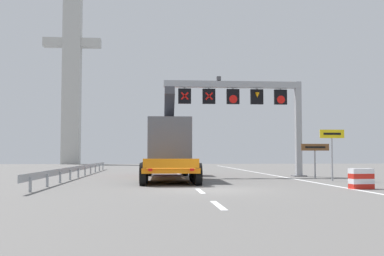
{
  "coord_description": "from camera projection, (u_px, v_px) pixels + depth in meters",
  "views": [
    {
      "loc": [
        -2.48,
        -20.01,
        1.52
      ],
      "look_at": [
        -0.09,
        9.15,
        3.16
      ],
      "focal_mm": 44.22,
      "sensor_mm": 36.0,
      "label": 1
    }
  ],
  "objects": [
    {
      "name": "edge_line_right",
      "position": [
        280.0,
        176.0,
        32.47
      ],
      "size": [
        0.2,
        63.0,
        0.01
      ],
      "primitive_type": "cube",
      "color": "silver",
      "rests_on": "ground"
    },
    {
      "name": "heavy_haul_truck_orange",
      "position": [
        168.0,
        147.0,
        30.43
      ],
      "size": [
        3.14,
        14.09,
        5.3
      ],
      "color": "orange",
      "rests_on": "ground"
    },
    {
      "name": "crash_barrier_striped",
      "position": [
        361.0,
        179.0,
        20.8
      ],
      "size": [
        1.05,
        0.61,
        0.9
      ],
      "color": "red",
      "rests_on": "ground"
    },
    {
      "name": "exit_sign_yellow",
      "position": [
        332.0,
        143.0,
        27.12
      ],
      "size": [
        1.42,
        0.15,
        2.94
      ],
      "color": "#9EA0A5",
      "rests_on": "ground"
    },
    {
      "name": "ground",
      "position": [
        212.0,
        190.0,
        20.03
      ],
      "size": [
        112.0,
        112.0,
        0.0
      ],
      "primitive_type": "plane",
      "color": "slate"
    },
    {
      "name": "tourist_info_sign_brown",
      "position": [
        315.0,
        151.0,
        30.2
      ],
      "size": [
        1.82,
        0.15,
        2.2
      ],
      "color": "#9EA0A5",
      "rests_on": "ground"
    },
    {
      "name": "overhead_lane_gantry",
      "position": [
        251.0,
        101.0,
        32.59
      ],
      "size": [
        9.79,
        0.9,
        6.87
      ],
      "color": "#9EA0A5",
      "rests_on": "ground"
    },
    {
      "name": "bridge_pylon_distant",
      "position": [
        72.0,
        64.0,
        74.8
      ],
      "size": [
        9.0,
        2.0,
        31.0
      ],
      "color": "#B7B7B2",
      "rests_on": "ground"
    },
    {
      "name": "lane_markings",
      "position": [
        181.0,
        176.0,
        33.21
      ],
      "size": [
        0.2,
        41.19,
        0.01
      ],
      "color": "silver",
      "rests_on": "ground"
    },
    {
      "name": "guardrail_left",
      "position": [
        81.0,
        168.0,
        32.65
      ],
      "size": [
        0.13,
        30.52,
        0.76
      ],
      "color": "#999EA3",
      "rests_on": "ground"
    }
  ]
}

